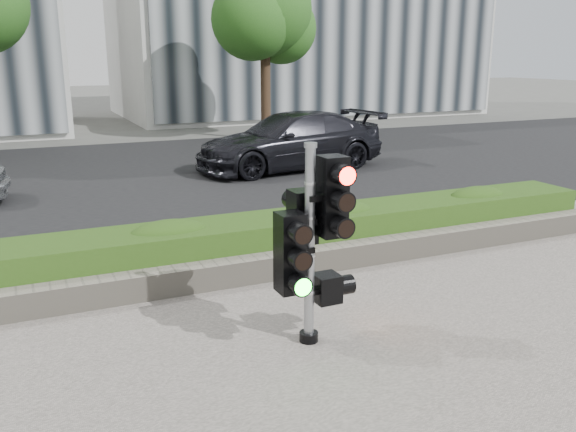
{
  "coord_description": "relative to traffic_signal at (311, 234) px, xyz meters",
  "views": [
    {
      "loc": [
        -3.0,
        -5.5,
        3.05
      ],
      "look_at": [
        -0.27,
        0.6,
        1.27
      ],
      "focal_mm": 38.0,
      "sensor_mm": 36.0,
      "label": 1
    }
  ],
  "objects": [
    {
      "name": "curb",
      "position": [
        0.29,
        3.18,
        -1.17
      ],
      "size": [
        60.0,
        0.25,
        0.12
      ],
      "primitive_type": "cube",
      "color": "gray",
      "rests_on": "ground"
    },
    {
      "name": "stone_wall",
      "position": [
        0.29,
        1.93,
        -1.03
      ],
      "size": [
        12.0,
        0.32,
        0.34
      ],
      "primitive_type": "cube",
      "color": "gray",
      "rests_on": "sidewalk"
    },
    {
      "name": "road",
      "position": [
        0.29,
        10.03,
        -1.22
      ],
      "size": [
        60.0,
        13.0,
        0.02
      ],
      "primitive_type": "cube",
      "color": "black",
      "rests_on": "ground"
    },
    {
      "name": "car_dark",
      "position": [
        4.06,
        9.52,
        -0.45
      ],
      "size": [
        5.46,
        2.69,
        1.53
      ],
      "primitive_type": "imported",
      "rotation": [
        0.0,
        0.0,
        -1.46
      ],
      "color": "black",
      "rests_on": "road"
    },
    {
      "name": "tree_right",
      "position": [
        5.77,
        15.58,
        3.25
      ],
      "size": [
        4.1,
        3.58,
        6.53
      ],
      "color": "black",
      "rests_on": "ground"
    },
    {
      "name": "hedge",
      "position": [
        0.29,
        2.58,
        -0.86
      ],
      "size": [
        12.0,
        1.0,
        0.68
      ],
      "primitive_type": "cube",
      "color": "#4C7E26",
      "rests_on": "sidewalk"
    },
    {
      "name": "ground",
      "position": [
        0.29,
        0.03,
        -1.23
      ],
      "size": [
        120.0,
        120.0,
        0.0
      ],
      "primitive_type": "plane",
      "color": "#51514C",
      "rests_on": "ground"
    },
    {
      "name": "traffic_signal",
      "position": [
        0.0,
        0.0,
        0.0
      ],
      "size": [
        0.75,
        0.54,
        2.17
      ],
      "rotation": [
        0.0,
        0.0,
        0.01
      ],
      "color": "black",
      "rests_on": "sidewalk"
    }
  ]
}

